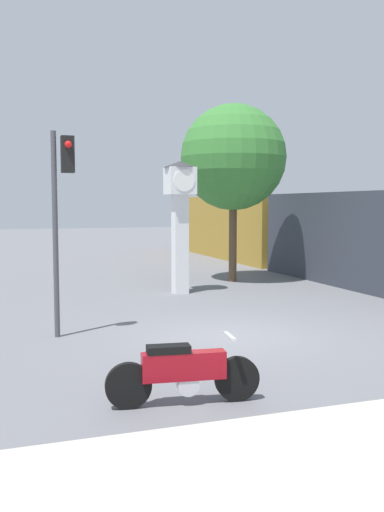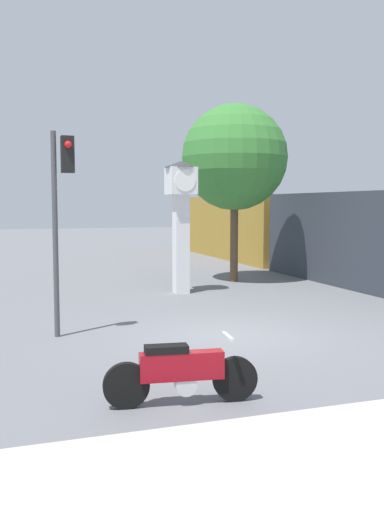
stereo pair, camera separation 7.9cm
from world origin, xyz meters
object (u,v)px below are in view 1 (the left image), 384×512
at_px(traffic_light, 61,197).
at_px(street_tree, 233,158).
at_px(freight_train, 292,232).
at_px(clock_tower, 180,206).
at_px(motorcycle, 183,372).

relative_size(traffic_light, street_tree, 0.68).
bearing_deg(freight_train, clock_tower, -143.79).
distance_m(motorcycle, freight_train, 18.57).
height_order(motorcycle, traffic_light, traffic_light).
relative_size(clock_tower, street_tree, 0.65).
bearing_deg(traffic_light, street_tree, 45.12).
relative_size(motorcycle, traffic_light, 0.51).
relative_size(freight_train, traffic_light, 5.33).
xyz_separation_m(motorcycle, traffic_light, (-1.16, 5.04, 2.62)).
distance_m(clock_tower, traffic_light, 6.77).
bearing_deg(traffic_light, motorcycle, -77.00).
bearing_deg(motorcycle, street_tree, 71.32).
xyz_separation_m(freight_train, street_tree, (-4.29, -3.09, 3.01)).
relative_size(motorcycle, freight_train, 0.10).
relative_size(motorcycle, street_tree, 0.34).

